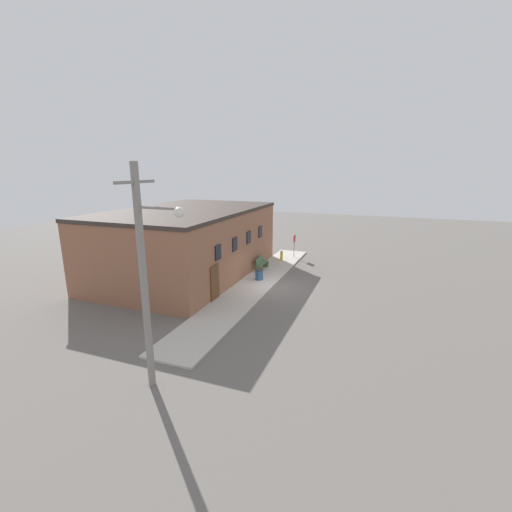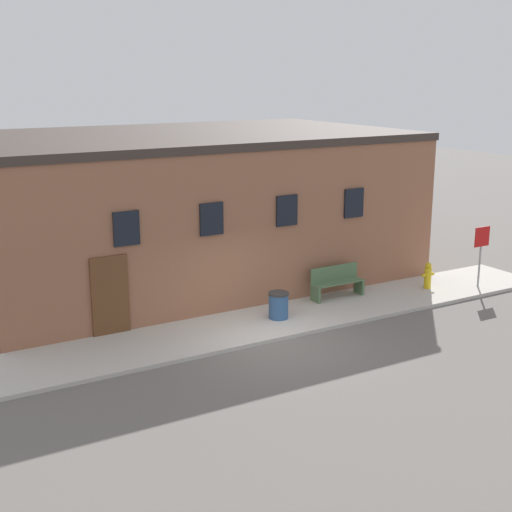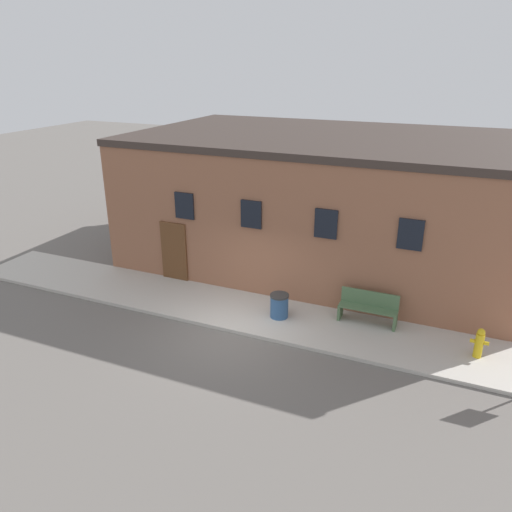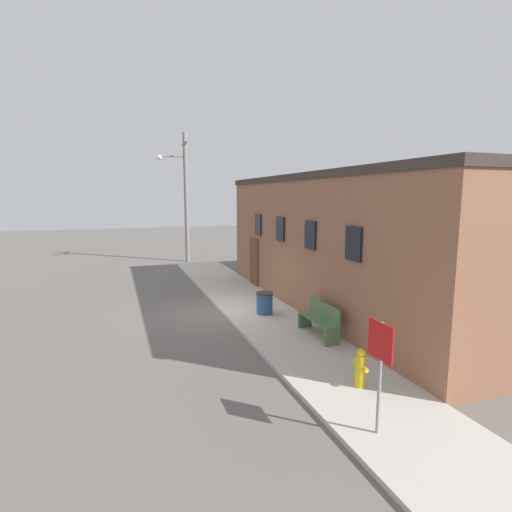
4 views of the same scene
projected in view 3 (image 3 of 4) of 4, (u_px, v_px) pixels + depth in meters
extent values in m
plane|color=#66605B|center=(232.00, 333.00, 14.55)|extent=(80.00, 80.00, 0.00)
cube|color=#BCB7AD|center=(249.00, 313.00, 15.59)|extent=(20.60, 2.51, 0.11)
cube|color=#8E5B42|center=(326.00, 202.00, 19.19)|extent=(13.97, 8.55, 4.62)
cube|color=#382D28|center=(329.00, 138.00, 18.29)|extent=(14.07, 8.65, 0.24)
cube|color=black|center=(184.00, 206.00, 16.67)|extent=(0.70, 0.08, 0.90)
cube|color=black|center=(251.00, 214.00, 15.76)|extent=(0.70, 0.08, 0.90)
cube|color=black|center=(326.00, 224.00, 14.86)|extent=(0.70, 0.08, 0.90)
cube|color=black|center=(411.00, 235.00, 13.96)|extent=(0.70, 0.08, 0.90)
cube|color=brown|center=(174.00, 253.00, 17.51)|extent=(1.00, 0.08, 2.20)
cylinder|color=gold|center=(479.00, 345.00, 13.08)|extent=(0.22, 0.22, 0.68)
sphere|color=gold|center=(481.00, 332.00, 12.94)|extent=(0.20, 0.20, 0.20)
cylinder|color=gold|center=(472.00, 341.00, 13.11)|extent=(0.12, 0.10, 0.10)
cylinder|color=gold|center=(486.00, 343.00, 12.98)|extent=(0.12, 0.10, 0.10)
cube|color=#4C6B47|center=(340.00, 311.00, 15.10)|extent=(0.08, 0.44, 0.46)
cube|color=#4C6B47|center=(395.00, 321.00, 14.50)|extent=(0.08, 0.44, 0.46)
cube|color=#4C6B47|center=(368.00, 309.00, 14.71)|extent=(1.71, 0.44, 0.04)
cube|color=#4C6B47|center=(370.00, 298.00, 14.78)|extent=(1.71, 0.04, 0.47)
cylinder|color=#2D517F|center=(279.00, 307.00, 15.12)|extent=(0.55, 0.55, 0.68)
cylinder|color=#2D2D2D|center=(279.00, 296.00, 14.99)|extent=(0.57, 0.57, 0.06)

